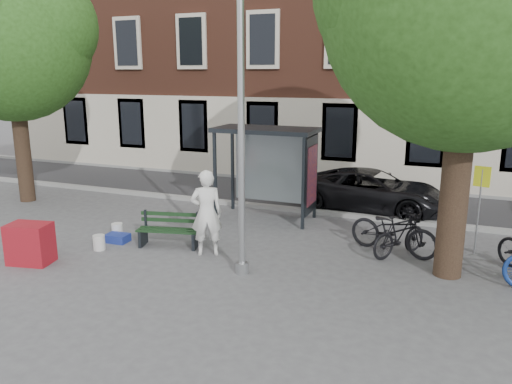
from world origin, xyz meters
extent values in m
plane|color=#4C4C4F|center=(0.00, 0.00, 0.00)|extent=(90.00, 90.00, 0.00)
cube|color=#28282B|center=(0.00, 7.00, 0.01)|extent=(40.00, 4.00, 0.01)
cube|color=gray|center=(0.00, 5.00, 0.06)|extent=(40.00, 0.25, 0.12)
cube|color=gray|center=(0.00, 9.00, 0.06)|extent=(40.00, 0.25, 0.12)
cube|color=brown|center=(0.00, 13.00, 7.00)|extent=(30.00, 8.00, 14.00)
cylinder|color=#9EA0A3|center=(0.00, 0.00, 3.00)|extent=(0.14, 0.14, 6.00)
cylinder|color=#9EA0A3|center=(0.00, 0.00, 0.12)|extent=(0.28, 0.28, 0.24)
cylinder|color=black|center=(4.00, 1.50, 1.70)|extent=(0.56, 0.56, 3.40)
sphere|color=#244915|center=(4.00, 1.50, 5.40)|extent=(5.60, 5.60, 5.60)
cylinder|color=black|center=(-9.00, 3.00, 1.60)|extent=(0.48, 0.48, 3.20)
sphere|color=#244915|center=(-9.00, 3.00, 5.00)|extent=(4.80, 4.80, 4.80)
sphere|color=#244915|center=(-8.10, 3.40, 5.50)|extent=(3.36, 3.36, 3.36)
cube|color=#1E2328|center=(-2.30, 3.40, 1.25)|extent=(0.08, 0.08, 2.50)
cube|color=#1E2328|center=(0.30, 3.40, 1.25)|extent=(0.08, 0.08, 2.50)
cube|color=#1E2328|center=(-2.30, 4.60, 1.25)|extent=(0.08, 0.08, 2.50)
cube|color=#1E2328|center=(0.30, 4.60, 1.25)|extent=(0.08, 0.08, 2.50)
cube|color=#1E2328|center=(-1.00, 4.00, 2.56)|extent=(2.85, 1.45, 0.12)
cube|color=#8C999E|center=(-1.00, 4.60, 1.38)|extent=(2.34, 0.04, 2.00)
cube|color=#1E2328|center=(0.30, 4.00, 1.38)|extent=(0.12, 1.14, 2.12)
cube|color=#D84C19|center=(0.37, 4.00, 1.38)|extent=(0.02, 0.90, 1.62)
imported|color=white|center=(-1.20, 0.74, 1.00)|extent=(0.86, 0.75, 1.99)
cube|color=#1E2328|center=(-2.94, 0.71, 0.20)|extent=(0.18, 0.49, 0.40)
cube|color=#1E2328|center=(-1.66, 1.01, 0.20)|extent=(0.18, 0.49, 0.40)
cube|color=black|center=(-2.26, 0.71, 0.41)|extent=(1.52, 0.46, 0.04)
cube|color=black|center=(-2.30, 0.86, 0.41)|extent=(1.52, 0.46, 0.04)
cube|color=black|center=(-2.34, 1.02, 0.41)|extent=(1.52, 0.46, 0.04)
cube|color=black|center=(-2.36, 1.10, 0.59)|extent=(1.51, 0.40, 0.09)
cube|color=black|center=(-2.36, 1.10, 0.75)|extent=(1.51, 0.40, 0.09)
imported|color=black|center=(2.78, 2.43, 0.56)|extent=(2.25, 1.34, 1.12)
imported|color=black|center=(2.93, 2.28, 0.50)|extent=(1.34, 1.61, 0.99)
imported|color=black|center=(1.71, 6.03, 0.62)|extent=(4.65, 2.44, 1.25)
cube|color=maroon|center=(-4.56, -1.20, 0.45)|extent=(1.00, 0.77, 0.90)
cube|color=navy|center=(-3.68, 0.68, 0.10)|extent=(0.57, 0.43, 0.20)
cylinder|color=silver|center=(-3.73, 0.04, 0.18)|extent=(0.35, 0.35, 0.36)
cylinder|color=silver|center=(-3.92, 0.99, 0.18)|extent=(0.32, 0.32, 0.36)
cylinder|color=#9EA0A3|center=(4.56, 3.09, 1.00)|extent=(0.04, 0.04, 2.00)
cube|color=yellow|center=(4.56, 3.09, 1.83)|extent=(0.35, 0.13, 0.47)
camera|label=1|loc=(3.92, -8.99, 4.10)|focal=35.00mm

